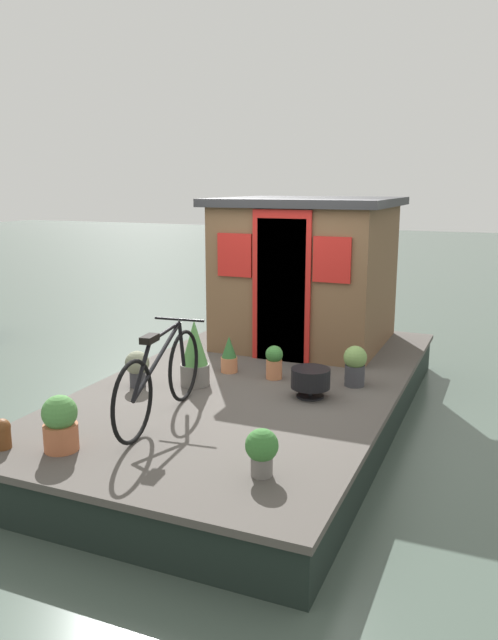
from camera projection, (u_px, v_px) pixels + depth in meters
name	position (u px, v px, depth m)	size (l,w,h in m)	color
ground_plane	(256.00, 421.00, 6.93)	(60.00, 60.00, 0.00)	#47564C
houseboat_deck	(256.00, 400.00, 6.88)	(5.74, 3.07, 0.49)	#4C4742
houseboat_cabin	(307.00, 271.00, 8.21)	(2.15, 2.21, 1.91)	brown
bicycle	(160.00, 378.00, 5.58)	(1.77, 0.50, 0.84)	black
potted_plant_sage	(262.00, 450.00, 4.53)	(0.25, 0.25, 0.36)	slate
potted_plant_thyme	(60.00, 423.00, 4.96)	(0.28, 0.28, 0.46)	#B2603D
potted_plant_mint	(195.00, 354.00, 6.56)	(0.31, 0.31, 0.70)	slate
potted_plant_succulent	(137.00, 366.00, 6.53)	(0.26, 0.26, 0.38)	#38383D
potted_plant_ivy	(355.00, 365.00, 6.55)	(0.25, 0.25, 0.43)	#38383D
potted_plant_geranium	(229.00, 355.00, 7.04)	(0.19, 0.19, 0.41)	#C6754C
potted_plant_basil	(274.00, 362.00, 6.80)	(0.19, 0.19, 0.37)	#C6754C
charcoal_grill	(311.00, 379.00, 6.21)	(0.39, 0.39, 0.30)	black
mooring_bollard	(2.00, 433.00, 5.01)	(0.14, 0.14, 0.25)	brown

